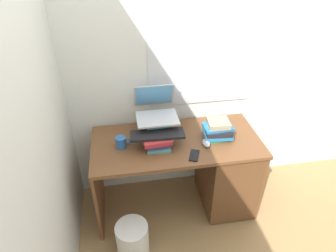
{
  "coord_description": "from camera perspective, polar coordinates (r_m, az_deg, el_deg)",
  "views": [
    {
      "loc": [
        -0.4,
        -1.92,
        2.17
      ],
      "look_at": [
        -0.08,
        -0.04,
        0.91
      ],
      "focal_mm": 31.98,
      "sensor_mm": 36.0,
      "label": 1
    }
  ],
  "objects": [
    {
      "name": "ground_plane",
      "position": [
        2.92,
        1.39,
        -14.51
      ],
      "size": [
        6.0,
        6.0,
        0.0
      ],
      "primitive_type": "plane",
      "color": "#9E7A4C"
    },
    {
      "name": "wall_back",
      "position": [
        2.48,
        0.23,
        12.9
      ],
      "size": [
        6.0,
        0.06,
        2.6
      ],
      "color": "silver",
      "rests_on": "ground"
    },
    {
      "name": "wall_left",
      "position": [
        2.16,
        -22.07,
        7.22
      ],
      "size": [
        0.05,
        6.0,
        2.6
      ],
      "primitive_type": "cube",
      "color": "silver",
      "rests_on": "ground"
    },
    {
      "name": "desk",
      "position": [
        2.7,
        8.91,
        -8.09
      ],
      "size": [
        1.37,
        0.65,
        0.73
      ],
      "color": "brown",
      "rests_on": "ground"
    },
    {
      "name": "book_stack_tall",
      "position": [
        2.44,
        -2.09,
        -0.45
      ],
      "size": [
        0.24,
        0.2,
        0.17
      ],
      "color": "yellow",
      "rests_on": "desk"
    },
    {
      "name": "book_stack_keyboard_riser",
      "position": [
        2.33,
        -2.06,
        -2.96
      ],
      "size": [
        0.23,
        0.2,
        0.1
      ],
      "color": "teal",
      "rests_on": "desk"
    },
    {
      "name": "book_stack_side",
      "position": [
        2.46,
        9.49,
        -0.7
      ],
      "size": [
        0.24,
        0.21,
        0.16
      ],
      "color": "#338C4C",
      "rests_on": "desk"
    },
    {
      "name": "laptop",
      "position": [
        2.43,
        -2.31,
        3.37
      ],
      "size": [
        0.33,
        0.35,
        0.24
      ],
      "color": "#B7BABF",
      "rests_on": "book_stack_tall"
    },
    {
      "name": "keyboard",
      "position": [
        2.31,
        -2.05,
        -1.66
      ],
      "size": [
        0.43,
        0.16,
        0.02
      ],
      "primitive_type": "cube",
      "rotation": [
        0.0,
        0.0,
        -0.04
      ],
      "color": "black",
      "rests_on": "book_stack_keyboard_riser"
    },
    {
      "name": "computer_mouse",
      "position": [
        2.39,
        7.28,
        -3.25
      ],
      "size": [
        0.06,
        0.1,
        0.04
      ],
      "primitive_type": "ellipsoid",
      "color": "#A5A8AD",
      "rests_on": "desk"
    },
    {
      "name": "mug",
      "position": [
        2.37,
        -8.94,
        -3.09
      ],
      "size": [
        0.12,
        0.08,
        0.09
      ],
      "color": "#265999",
      "rests_on": "desk"
    },
    {
      "name": "cell_phone",
      "position": [
        2.28,
        5.03,
        -5.59
      ],
      "size": [
        0.11,
        0.15,
        0.01
      ],
      "primitive_type": "cube",
      "rotation": [
        0.0,
        0.0,
        -0.38
      ],
      "color": "black",
      "rests_on": "desk"
    },
    {
      "name": "wastebasket",
      "position": [
        2.49,
        -6.76,
        -20.8
      ],
      "size": [
        0.25,
        0.25,
        0.31
      ],
      "primitive_type": "cylinder",
      "color": "silver",
      "rests_on": "ground"
    }
  ]
}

